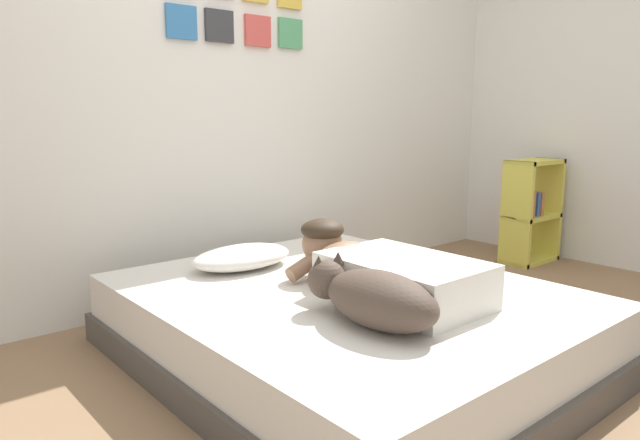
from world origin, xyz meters
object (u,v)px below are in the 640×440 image
at_px(bed, 346,325).
at_px(coffee_cup, 329,260).
at_px(bookshelf, 530,210).
at_px(cell_phone, 355,303).
at_px(pillow, 242,257).
at_px(dog, 373,297).
at_px(person_lying, 378,269).

xyz_separation_m(bed, coffee_cup, (0.18, 0.32, 0.20)).
xyz_separation_m(coffee_cup, bookshelf, (2.02, 0.08, 0.02)).
height_order(cell_phone, bookshelf, bookshelf).
bearing_deg(cell_phone, coffee_cup, 59.17).
bearing_deg(coffee_cup, pillow, 141.12).
bearing_deg(bookshelf, coffee_cup, -177.61).
distance_m(coffee_cup, bookshelf, 2.02).
xyz_separation_m(bed, cell_phone, (-0.12, -0.18, 0.17)).
relative_size(bed, dog, 3.38).
distance_m(pillow, person_lying, 0.75).
distance_m(person_lying, dog, 0.37).
height_order(person_lying, dog, person_lying).
distance_m(pillow, dog, 0.97).
xyz_separation_m(person_lying, dog, (-0.28, -0.24, -0.00)).
xyz_separation_m(pillow, coffee_cup, (0.33, -0.27, -0.02)).
distance_m(coffee_cup, cell_phone, 0.57).
height_order(pillow, bookshelf, bookshelf).
bearing_deg(cell_phone, dog, -117.42).
height_order(pillow, dog, dog).
bearing_deg(person_lying, pillow, 106.04).
bearing_deg(coffee_cup, bookshelf, 2.39).
relative_size(bed, person_lying, 2.11).
distance_m(bed, coffee_cup, 0.41).
relative_size(pillow, person_lying, 0.57).
bearing_deg(bed, coffee_cup, 60.48).
bearing_deg(coffee_cup, dog, -119.85).
bearing_deg(bookshelf, bed, -169.69).
height_order(dog, coffee_cup, dog).
distance_m(bed, person_lying, 0.31).
distance_m(pillow, coffee_cup, 0.43).
relative_size(pillow, coffee_cup, 4.16).
bearing_deg(pillow, bed, -75.23).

